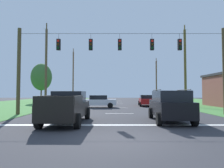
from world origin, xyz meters
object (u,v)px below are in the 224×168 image
(utility_pole_mid_right, at_px, (185,67))
(utility_pole_far_left, at_px, (73,75))
(tree_roadside_far_right, at_px, (42,77))
(utility_pole_far_right, at_px, (156,80))
(distant_car_crossing_white, at_px, (98,101))
(pickup_truck, at_px, (67,107))
(suv_black, at_px, (170,105))
(utility_pole_mid_left, at_px, (46,66))
(distant_car_oncoming, at_px, (146,100))
(overhead_signal_span, at_px, (121,65))

(utility_pole_mid_right, height_order, utility_pole_far_left, utility_pole_far_left)
(tree_roadside_far_right, bearing_deg, utility_pole_far_right, 18.83)
(distant_car_crossing_white, distance_m, utility_pole_far_right, 22.26)
(utility_pole_mid_right, xyz_separation_m, utility_pole_far_right, (0.05, 16.95, -0.60))
(pickup_truck, distance_m, utility_pole_far_right, 33.25)
(suv_black, xyz_separation_m, utility_pole_mid_left, (-12.30, 12.49, 4.21))
(utility_pole_far_right, relative_size, utility_pole_mid_left, 0.86)
(pickup_truck, xyz_separation_m, tree_roadside_far_right, (-10.02, 22.86, 3.68))
(utility_pole_far_left, bearing_deg, distant_car_oncoming, -50.42)
(utility_pole_far_right, xyz_separation_m, utility_pole_far_left, (-18.51, 0.56, 1.16))
(overhead_signal_span, xyz_separation_m, tree_roadside_far_right, (-13.56, 18.52, 0.43))
(overhead_signal_span, relative_size, utility_pole_mid_left, 1.62)
(pickup_truck, xyz_separation_m, suv_black, (6.47, 0.52, 0.09))
(utility_pole_mid_left, bearing_deg, tree_roadside_far_right, 113.04)
(utility_pole_mid_left, xyz_separation_m, tree_roadside_far_right, (-4.19, 9.85, -0.63))
(utility_pole_far_right, bearing_deg, utility_pole_mid_right, -90.18)
(overhead_signal_span, relative_size, utility_pole_far_right, 1.87)
(distant_car_crossing_white, height_order, utility_pole_mid_left, utility_pole_mid_left)
(distant_car_oncoming, bearing_deg, suv_black, -94.15)
(distant_car_oncoming, distance_m, tree_roadside_far_right, 19.66)
(distant_car_oncoming, bearing_deg, utility_pole_mid_left, -172.23)
(utility_pole_far_left, bearing_deg, tree_roadside_far_right, -116.21)
(utility_pole_mid_right, relative_size, utility_pole_far_right, 1.15)
(utility_pole_mid_left, distance_m, utility_pole_far_left, 18.12)
(suv_black, bearing_deg, utility_pole_far_left, 112.10)
(distant_car_oncoming, height_order, utility_pole_mid_right, utility_pole_mid_right)
(utility_pole_mid_right, bearing_deg, utility_pole_far_left, 136.52)
(pickup_truck, relative_size, distant_car_oncoming, 1.23)
(pickup_truck, distance_m, suv_black, 6.50)
(utility_pole_mid_left, xyz_separation_m, utility_pole_far_left, (-0.12, 18.11, 0.57))
(suv_black, height_order, utility_pole_mid_right, utility_pole_mid_right)
(pickup_truck, bearing_deg, utility_pole_far_left, 100.83)
(overhead_signal_span, distance_m, utility_pole_mid_right, 12.95)
(pickup_truck, relative_size, utility_pole_mid_right, 0.50)
(distant_car_crossing_white, xyz_separation_m, distant_car_oncoming, (6.43, 2.93, 0.00))
(distant_car_oncoming, relative_size, tree_roadside_far_right, 0.62)
(overhead_signal_span, height_order, utility_pole_mid_right, utility_pole_mid_right)
(utility_pole_far_left, bearing_deg, pickup_truck, -79.17)
(pickup_truck, xyz_separation_m, utility_pole_far_left, (-5.95, 31.12, 4.88))
(suv_black, xyz_separation_m, tree_roadside_far_right, (-16.49, 22.34, 3.59))
(distant_car_oncoming, bearing_deg, pickup_truck, -116.86)
(pickup_truck, height_order, utility_pole_far_left, utility_pole_far_left)
(overhead_signal_span, relative_size, utility_pole_mid_right, 1.62)
(distant_car_crossing_white, height_order, utility_pole_mid_right, utility_pole_mid_right)
(distant_car_crossing_white, bearing_deg, suv_black, -64.63)
(pickup_truck, distance_m, utility_pole_mid_right, 18.99)
(suv_black, distance_m, distant_car_oncoming, 14.35)
(overhead_signal_span, xyz_separation_m, utility_pole_far_left, (-9.49, 26.78, 1.63))
(overhead_signal_span, height_order, utility_pole_mid_left, utility_pole_mid_left)
(distant_car_oncoming, bearing_deg, utility_pole_far_left, 129.58)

